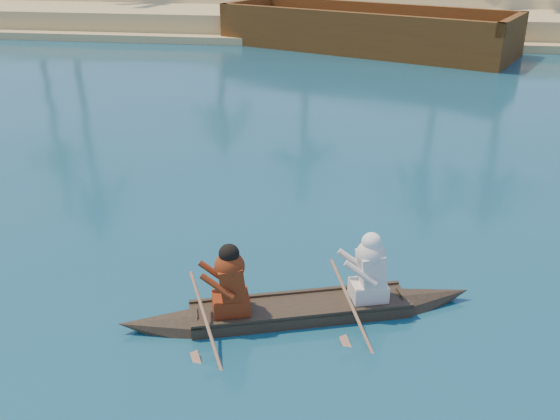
# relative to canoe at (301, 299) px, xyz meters

# --- Properties ---
(ground) EXTENTS (160.00, 160.00, 0.00)m
(ground) POSITION_rel_canoe_xyz_m (-0.64, 0.90, -0.28)
(ground) COLOR #0C3350
(ground) RESTS_ON ground
(shrub_cluster) EXTENTS (100.00, 6.00, 2.40)m
(shrub_cluster) POSITION_rel_canoe_xyz_m (-0.64, 32.40, 0.92)
(shrub_cluster) COLOR #173312
(shrub_cluster) RESTS_ON ground
(canoe) EXTENTS (5.31, 2.39, 1.48)m
(canoe) POSITION_rel_canoe_xyz_m (0.00, 0.00, 0.00)
(canoe) COLOR #392A1F
(canoe) RESTS_ON ground
(barge_mid) EXTENTS (14.39, 9.42, 2.28)m
(barge_mid) POSITION_rel_canoe_xyz_m (0.31, 22.90, 0.51)
(barge_mid) COLOR #5B3313
(barge_mid) RESTS_ON ground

